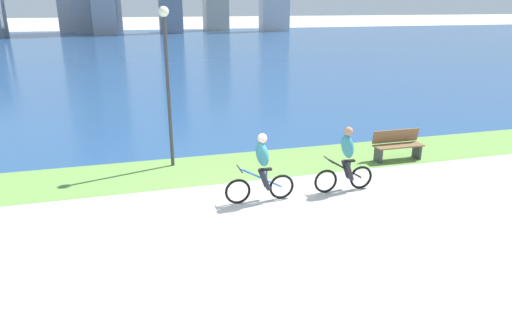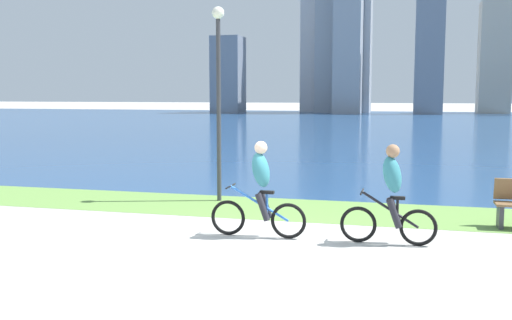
{
  "view_description": "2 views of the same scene",
  "coord_description": "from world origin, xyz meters",
  "views": [
    {
      "loc": [
        -2.83,
        -9.12,
        4.46
      ],
      "look_at": [
        0.01,
        0.97,
        0.87
      ],
      "focal_mm": 32.39,
      "sensor_mm": 36.0,
      "label": 1
    },
    {
      "loc": [
        2.44,
        -9.11,
        2.45
      ],
      "look_at": [
        -0.14,
        0.82,
        1.29
      ],
      "focal_mm": 41.39,
      "sensor_mm": 36.0,
      "label": 2
    }
  ],
  "objects": [
    {
      "name": "cyclist_trailing",
      "position": [
        2.19,
        0.56,
        0.83
      ],
      "size": [
        1.56,
        0.52,
        1.64
      ],
      "color": "black",
      "rests_on": "ground"
    },
    {
      "name": "grass_strip_bayside",
      "position": [
        0.0,
        3.02,
        0.0
      ],
      "size": [
        120.0,
        2.42,
        0.01
      ],
      "primitive_type": "cube",
      "color": "#6B9947",
      "rests_on": "ground"
    },
    {
      "name": "bay_water_surface",
      "position": [
        0.0,
        39.73,
        0.0
      ],
      "size": [
        300.0,
        71.0,
        0.0
      ],
      "primitive_type": "cube",
      "color": "navy",
      "rests_on": "ground"
    },
    {
      "name": "cyclist_lead",
      "position": [
        0.02,
        0.5,
        0.83
      ],
      "size": [
        1.68,
        0.52,
        1.65
      ],
      "color": "black",
      "rests_on": "ground"
    },
    {
      "name": "lamppost_tall",
      "position": [
        -1.73,
        3.62,
        2.82
      ],
      "size": [
        0.28,
        0.28,
        4.37
      ],
      "color": "#38383D",
      "rests_on": "ground"
    },
    {
      "name": "ground_plane",
      "position": [
        0.0,
        0.0,
        0.0
      ],
      "size": [
        300.0,
        300.0,
        0.0
      ],
      "primitive_type": "plane",
      "color": "#B2AFA8"
    },
    {
      "name": "city_skyline_far_shore",
      "position": [
        -0.83,
        66.92,
        9.57
      ],
      "size": [
        45.09,
        11.4,
        26.0
      ],
      "color": "slate",
      "rests_on": "ground"
    }
  ]
}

